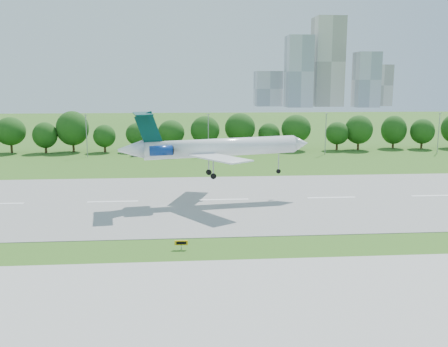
% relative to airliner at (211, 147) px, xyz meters
% --- Properties ---
extents(ground, '(600.00, 600.00, 0.00)m').
position_rel_airliner_xyz_m(ground, '(22.27, -24.74, -9.78)').
color(ground, '#2F5B18').
rests_on(ground, ground).
extents(runway, '(400.00, 45.00, 0.08)m').
position_rel_airliner_xyz_m(runway, '(22.27, 0.26, -9.74)').
color(runway, gray).
rests_on(runway, ground).
extents(tree_line, '(288.40, 8.40, 10.40)m').
position_rel_airliner_xyz_m(tree_line, '(22.27, 67.26, -3.59)').
color(tree_line, '#382314').
rests_on(tree_line, ground).
extents(light_poles, '(175.90, 0.25, 12.19)m').
position_rel_airliner_xyz_m(light_poles, '(19.77, 57.26, -3.44)').
color(light_poles, gray).
rests_on(light_poles, ground).
extents(skyline, '(127.00, 52.00, 80.00)m').
position_rel_airliner_xyz_m(skyline, '(122.43, 365.88, 20.68)').
color(skyline, '#B2B2B7').
rests_on(skyline, ground).
extents(airliner, '(34.86, 25.19, 11.95)m').
position_rel_airliner_xyz_m(airliner, '(0.00, 0.00, 0.00)').
color(airliner, white).
rests_on(airliner, ground).
extents(taxi_sign_left, '(1.73, 0.31, 1.21)m').
position_rel_airliner_xyz_m(taxi_sign_left, '(-5.38, -26.76, -8.89)').
color(taxi_sign_left, gray).
rests_on(taxi_sign_left, ground).
extents(service_vehicle_a, '(3.78, 1.87, 1.19)m').
position_rel_airliner_xyz_m(service_vehicle_a, '(-9.11, 51.86, -9.19)').
color(service_vehicle_a, white).
rests_on(service_vehicle_a, ground).
extents(service_vehicle_b, '(4.02, 2.57, 1.28)m').
position_rel_airliner_xyz_m(service_vehicle_b, '(-18.55, 57.00, -9.14)').
color(service_vehicle_b, silver).
rests_on(service_vehicle_b, ground).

